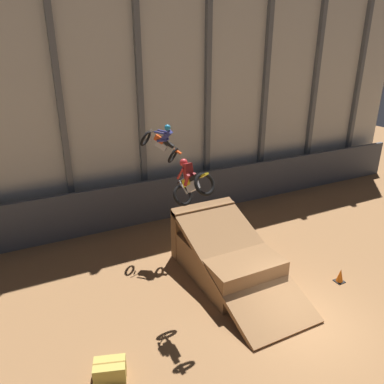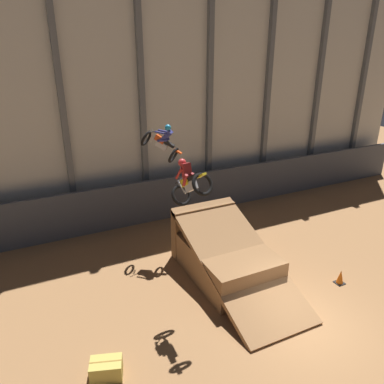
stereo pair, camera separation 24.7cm
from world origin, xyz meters
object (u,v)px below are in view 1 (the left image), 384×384
at_px(dirt_ramp, 224,254).
at_px(traffic_cone_near_ramp, 340,276).
at_px(rider_bike_left_air, 191,183).
at_px(rider_bike_right_air, 162,143).
at_px(hay_bale_trackside, 110,370).

relative_size(dirt_ramp, traffic_cone_near_ramp, 10.92).
relative_size(rider_bike_left_air, traffic_cone_near_ramp, 3.05).
bearing_deg(dirt_ramp, rider_bike_right_air, 114.00).
height_order(traffic_cone_near_ramp, hay_bale_trackside, traffic_cone_near_ramp).
height_order(rider_bike_left_air, rider_bike_right_air, rider_bike_right_air).
xyz_separation_m(rider_bike_right_air, hay_bale_trackside, (-4.30, -6.21, -4.70)).
xyz_separation_m(dirt_ramp, rider_bike_left_air, (-2.18, -1.33, 3.94)).
bearing_deg(rider_bike_left_air, hay_bale_trackside, -161.71).
distance_m(rider_bike_left_air, rider_bike_right_air, 4.48).
distance_m(traffic_cone_near_ramp, hay_bale_trackside, 9.45).
height_order(dirt_ramp, traffic_cone_near_ramp, dirt_ramp).
xyz_separation_m(rider_bike_left_air, traffic_cone_near_ramp, (5.95, -1.39, -4.48)).
height_order(rider_bike_right_air, hay_bale_trackside, rider_bike_right_air).
bearing_deg(rider_bike_left_air, rider_bike_right_air, 70.48).
relative_size(rider_bike_left_air, rider_bike_right_air, 1.03).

